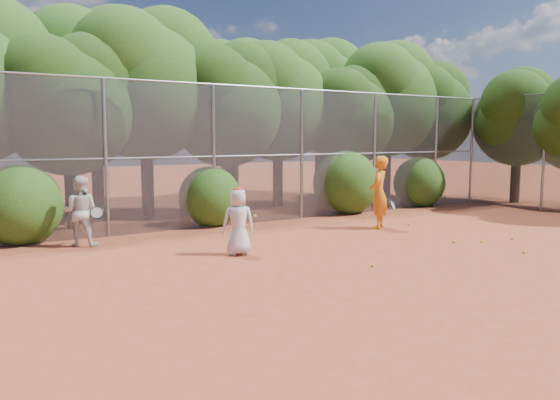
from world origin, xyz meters
TOP-DOWN VIEW (x-y plane):
  - ground at (0.00, 0.00)m, footprint 80.00×80.00m
  - fence_back at (-0.12, 6.00)m, footprint 20.05×0.09m
  - fence_side at (10.00, 3.00)m, footprint 0.09×6.09m
  - tree_2 at (-4.45, 7.83)m, footprint 3.99×3.47m
  - tree_3 at (-1.94, 8.84)m, footprint 4.89×4.26m
  - tree_4 at (0.55, 8.24)m, footprint 4.19×3.64m
  - tree_5 at (3.06, 9.04)m, footprint 4.51×3.92m
  - tree_6 at (5.55, 8.03)m, footprint 3.86×3.36m
  - tree_7 at (8.06, 8.64)m, footprint 4.77×4.14m
  - tree_8 at (10.05, 8.34)m, footprint 4.25×3.70m
  - tree_10 at (-2.93, 11.05)m, footprint 5.15×4.48m
  - tree_11 at (2.06, 10.64)m, footprint 4.64×4.03m
  - tree_12 at (6.56, 11.24)m, footprint 5.02×4.37m
  - tree_13 at (11.45, 5.03)m, footprint 3.86×3.36m
  - bush_0 at (-6.00, 6.30)m, footprint 2.00×2.00m
  - bush_1 at (-1.00, 6.30)m, footprint 1.80×1.80m
  - bush_2 at (4.00, 6.30)m, footprint 2.20×2.20m
  - bush_3 at (7.50, 6.30)m, footprint 1.90×1.90m
  - player_yellow at (2.72, 3.26)m, footprint 0.96×0.84m
  - player_teen at (-2.20, 2.29)m, footprint 0.81×0.64m
  - player_white at (-4.85, 5.11)m, footprint 1.00×0.94m
  - ball_0 at (3.42, 0.36)m, footprint 0.07×0.07m
  - ball_1 at (3.79, 3.14)m, footprint 0.07×0.07m
  - ball_2 at (3.13, -0.96)m, footprint 0.07×0.07m
  - ball_3 at (4.35, 0.19)m, footprint 0.07×0.07m
  - ball_4 at (-0.52, -0.13)m, footprint 0.07×0.07m
  - ball_5 at (3.72, 4.88)m, footprint 0.07×0.07m
  - ball_6 at (2.81, 0.69)m, footprint 0.07×0.07m

SIDE VIEW (x-z plane):
  - ground at x=0.00m, z-range 0.00..0.00m
  - ball_0 at x=3.42m, z-range 0.00..0.07m
  - ball_1 at x=3.79m, z-range 0.00..0.07m
  - ball_2 at x=3.13m, z-range 0.00..0.07m
  - ball_3 at x=4.35m, z-range 0.00..0.07m
  - ball_4 at x=-0.52m, z-range 0.00..0.07m
  - ball_5 at x=3.72m, z-range 0.00..0.07m
  - ball_6 at x=2.81m, z-range 0.00..0.07m
  - player_teen at x=-2.20m, z-range 0.00..1.47m
  - player_white at x=-4.85m, z-range 0.00..1.63m
  - bush_1 at x=-1.00m, z-range 0.00..1.80m
  - bush_3 at x=7.50m, z-range 0.00..1.90m
  - bush_0 at x=-6.00m, z-range 0.00..2.00m
  - player_yellow at x=2.72m, z-range 0.00..2.02m
  - bush_2 at x=4.00m, z-range 0.00..2.20m
  - fence_side at x=10.00m, z-range 0.04..4.06m
  - fence_back at x=-0.12m, z-range 0.04..4.06m
  - tree_6 at x=5.55m, z-range 0.82..6.11m
  - tree_13 at x=11.45m, z-range 0.82..6.11m
  - tree_2 at x=-4.45m, z-range 0.85..6.32m
  - tree_4 at x=0.55m, z-range 0.89..6.62m
  - tree_8 at x=10.05m, z-range 0.91..6.73m
  - tree_5 at x=3.06m, z-range 0.96..7.13m
  - tree_11 at x=2.06m, z-range 0.99..7.34m
  - tree_7 at x=8.06m, z-range 1.02..7.54m
  - tree_3 at x=-1.94m, z-range 1.04..7.75m
  - tree_12 at x=6.56m, z-range 1.07..7.95m
  - tree_10 at x=-2.93m, z-range 1.10..8.16m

